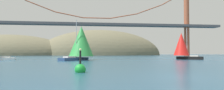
% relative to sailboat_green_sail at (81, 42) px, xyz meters
% --- Properties ---
extents(ground_plane, '(360.00, 360.00, 0.00)m').
position_rel_sailboat_green_sail_xyz_m(ground_plane, '(8.00, -38.99, -4.64)').
color(ground_plane, navy).
extents(headland_left, '(81.67, 44.00, 27.41)m').
position_rel_sailboat_green_sail_xyz_m(headland_left, '(-47.00, 96.01, -4.64)').
color(headland_left, '#6B664C').
rests_on(headland_left, ground_plane).
extents(headland_center, '(85.56, 44.00, 35.23)m').
position_rel_sailboat_green_sail_xyz_m(headland_center, '(13.00, 96.01, -4.64)').
color(headland_center, '#6B664C').
rests_on(headland_center, ground_plane).
extents(suspension_bridge, '(134.39, 6.00, 35.85)m').
position_rel_sailboat_green_sail_xyz_m(suspension_bridge, '(8.00, 56.01, 12.41)').
color(suspension_bridge, brown).
rests_on(suspension_bridge, ground_plane).
extents(sailboat_green_sail, '(9.86, 10.33, 10.16)m').
position_rel_sailboat_green_sail_xyz_m(sailboat_green_sail, '(0.00, 0.00, 0.00)').
color(sailboat_green_sail, navy).
rests_on(sailboat_green_sail, ground_plane).
extents(sailboat_red_spinnaker, '(8.07, 7.49, 8.85)m').
position_rel_sailboat_green_sail_xyz_m(sailboat_red_spinnaker, '(28.53, 2.61, -0.62)').
color(sailboat_red_spinnaker, black).
rests_on(sailboat_red_spinnaker, ground_plane).
extents(channel_buoy, '(1.10, 1.10, 2.64)m').
position_rel_sailboat_green_sail_xyz_m(channel_buoy, '(0.02, -34.04, -4.27)').
color(channel_buoy, green).
rests_on(channel_buoy, ground_plane).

